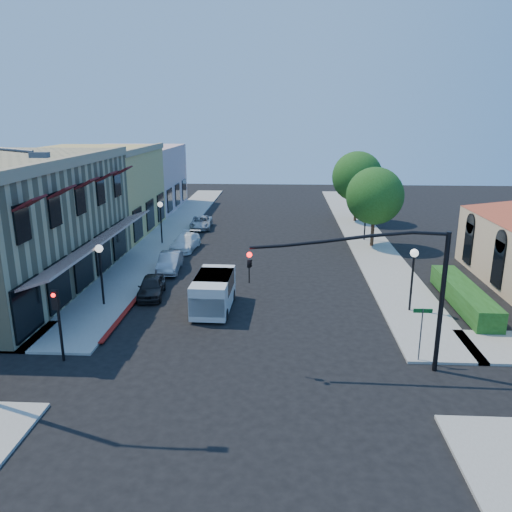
# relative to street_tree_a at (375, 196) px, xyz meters

# --- Properties ---
(ground) EXTENTS (120.00, 120.00, 0.00)m
(ground) POSITION_rel_street_tree_a_xyz_m (-8.80, -22.00, -4.19)
(ground) COLOR black
(ground) RESTS_ON ground
(sidewalk_left) EXTENTS (3.50, 50.00, 0.12)m
(sidewalk_left) POSITION_rel_street_tree_a_xyz_m (-17.55, 5.00, -4.13)
(sidewalk_left) COLOR gray
(sidewalk_left) RESTS_ON ground
(sidewalk_right) EXTENTS (3.50, 50.00, 0.12)m
(sidewalk_right) POSITION_rel_street_tree_a_xyz_m (-0.05, 5.00, -4.13)
(sidewalk_right) COLOR gray
(sidewalk_right) RESTS_ON ground
(curb_red_strip) EXTENTS (0.25, 10.00, 0.06)m
(curb_red_strip) POSITION_rel_street_tree_a_xyz_m (-15.70, -14.00, -4.19)
(curb_red_strip) COLOR maroon
(curb_red_strip) RESTS_ON ground
(corner_brick_building) EXTENTS (11.77, 18.20, 8.10)m
(corner_brick_building) POSITION_rel_street_tree_a_xyz_m (-24.25, -11.00, -0.19)
(corner_brick_building) COLOR tan
(corner_brick_building) RESTS_ON ground
(yellow_stucco_building) EXTENTS (10.00, 12.00, 7.60)m
(yellow_stucco_building) POSITION_rel_street_tree_a_xyz_m (-24.30, 4.00, -0.39)
(yellow_stucco_building) COLOR tan
(yellow_stucco_building) RESTS_ON ground
(pink_stucco_building) EXTENTS (10.00, 12.00, 7.00)m
(pink_stucco_building) POSITION_rel_street_tree_a_xyz_m (-24.30, 16.00, -0.69)
(pink_stucco_building) COLOR beige
(pink_stucco_building) RESTS_ON ground
(hedge) EXTENTS (1.40, 8.00, 1.10)m
(hedge) POSITION_rel_street_tree_a_xyz_m (2.90, -13.00, -4.19)
(hedge) COLOR #1E4814
(hedge) RESTS_ON ground
(street_tree_a) EXTENTS (4.56, 4.56, 6.48)m
(street_tree_a) POSITION_rel_street_tree_a_xyz_m (0.00, 0.00, 0.00)
(street_tree_a) COLOR #332214
(street_tree_a) RESTS_ON ground
(street_tree_b) EXTENTS (4.94, 4.94, 7.02)m
(street_tree_b) POSITION_rel_street_tree_a_xyz_m (0.00, 10.00, 0.35)
(street_tree_b) COLOR #332214
(street_tree_b) RESTS_ON ground
(signal_mast_arm) EXTENTS (8.01, 0.39, 6.00)m
(signal_mast_arm) POSITION_rel_street_tree_a_xyz_m (-2.94, -20.50, -0.11)
(signal_mast_arm) COLOR black
(signal_mast_arm) RESTS_ON ground
(secondary_signal) EXTENTS (0.28, 0.42, 3.32)m
(secondary_signal) POSITION_rel_street_tree_a_xyz_m (-16.80, -20.59, -1.88)
(secondary_signal) COLOR black
(secondary_signal) RESTS_ON ground
(street_name_sign) EXTENTS (0.80, 0.06, 2.50)m
(street_name_sign) POSITION_rel_street_tree_a_xyz_m (-1.30, -19.80, -2.50)
(street_name_sign) COLOR #595B5E
(street_name_sign) RESTS_ON ground
(lamppost_left_near) EXTENTS (0.44, 0.44, 3.57)m
(lamppost_left_near) POSITION_rel_street_tree_a_xyz_m (-17.30, -14.00, -1.46)
(lamppost_left_near) COLOR black
(lamppost_left_near) RESTS_ON ground
(lamppost_left_far) EXTENTS (0.44, 0.44, 3.57)m
(lamppost_left_far) POSITION_rel_street_tree_a_xyz_m (-17.30, 0.00, -1.46)
(lamppost_left_far) COLOR black
(lamppost_left_far) RESTS_ON ground
(lamppost_right_near) EXTENTS (0.44, 0.44, 3.57)m
(lamppost_right_near) POSITION_rel_street_tree_a_xyz_m (-0.30, -14.00, -1.46)
(lamppost_right_near) COLOR black
(lamppost_right_near) RESTS_ON ground
(lamppost_right_far) EXTENTS (0.44, 0.44, 3.57)m
(lamppost_right_far) POSITION_rel_street_tree_a_xyz_m (-0.30, 2.00, -1.46)
(lamppost_right_far) COLOR black
(lamppost_right_far) RESTS_ON ground
(white_van) EXTENTS (2.04, 4.44, 1.94)m
(white_van) POSITION_rel_street_tree_a_xyz_m (-11.03, -14.24, -3.07)
(white_van) COLOR silver
(white_van) RESTS_ON ground
(parked_car_a) EXTENTS (1.81, 3.67, 1.20)m
(parked_car_a) POSITION_rel_street_tree_a_xyz_m (-15.00, -12.30, -3.59)
(parked_car_a) COLOR black
(parked_car_a) RESTS_ON ground
(parked_car_b) EXTENTS (1.59, 3.96, 1.28)m
(parked_car_b) POSITION_rel_street_tree_a_xyz_m (-15.00, -7.33, -3.55)
(parked_car_b) COLOR #A7A8AC
(parked_car_b) RESTS_ON ground
(parked_car_c) EXTENTS (2.11, 4.39, 1.23)m
(parked_car_c) POSITION_rel_street_tree_a_xyz_m (-15.00, -1.64, -3.58)
(parked_car_c) COLOR white
(parked_car_c) RESTS_ON ground
(parked_car_d) EXTENTS (2.13, 4.20, 1.14)m
(parked_car_d) POSITION_rel_street_tree_a_xyz_m (-15.00, 6.20, -3.63)
(parked_car_d) COLOR #AEB0B3
(parked_car_d) RESTS_ON ground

